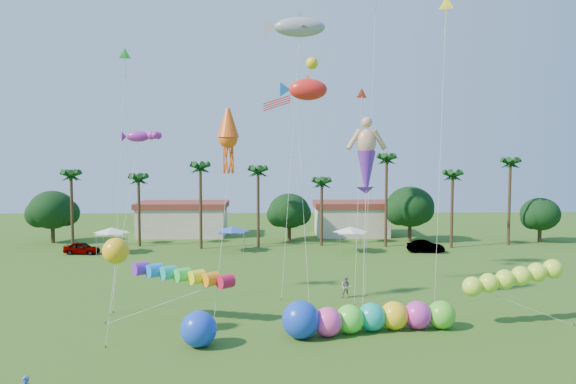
{
  "coord_description": "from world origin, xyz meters",
  "views": [
    {
      "loc": [
        -0.94,
        -29.52,
        11.76
      ],
      "look_at": [
        0.0,
        10.0,
        9.0
      ],
      "focal_mm": 35.0,
      "sensor_mm": 36.0,
      "label": 1
    }
  ],
  "objects_px": {
    "car_a": "(82,248)",
    "car_b": "(426,246)",
    "spectator_b": "(346,287)",
    "blue_ball": "(199,329)",
    "caterpillar_inflatable": "(363,318)"
  },
  "relations": [
    {
      "from": "caterpillar_inflatable",
      "to": "car_b",
      "type": "bearing_deg",
      "value": 56.41
    },
    {
      "from": "spectator_b",
      "to": "caterpillar_inflatable",
      "type": "height_order",
      "value": "caterpillar_inflatable"
    },
    {
      "from": "spectator_b",
      "to": "blue_ball",
      "type": "height_order",
      "value": "blue_ball"
    },
    {
      "from": "blue_ball",
      "to": "car_b",
      "type": "bearing_deg",
      "value": 54.79
    },
    {
      "from": "caterpillar_inflatable",
      "to": "blue_ball",
      "type": "xyz_separation_m",
      "value": [
        -10.4,
        -2.37,
        0.09
      ]
    },
    {
      "from": "car_a",
      "to": "car_b",
      "type": "relative_size",
      "value": 0.95
    },
    {
      "from": "car_b",
      "to": "spectator_b",
      "type": "xyz_separation_m",
      "value": [
        -12.06,
        -20.57,
        0.18
      ]
    },
    {
      "from": "car_b",
      "to": "caterpillar_inflatable",
      "type": "bearing_deg",
      "value": 163.63
    },
    {
      "from": "spectator_b",
      "to": "blue_ball",
      "type": "distance_m",
      "value": 15.34
    },
    {
      "from": "car_b",
      "to": "spectator_b",
      "type": "height_order",
      "value": "spectator_b"
    },
    {
      "from": "car_a",
      "to": "car_b",
      "type": "bearing_deg",
      "value": -83.28
    },
    {
      "from": "spectator_b",
      "to": "caterpillar_inflatable",
      "type": "xyz_separation_m",
      "value": [
        -0.01,
        -8.9,
        0.13
      ]
    },
    {
      "from": "caterpillar_inflatable",
      "to": "blue_ball",
      "type": "height_order",
      "value": "caterpillar_inflatable"
    },
    {
      "from": "car_a",
      "to": "car_b",
      "type": "height_order",
      "value": "car_b"
    },
    {
      "from": "car_a",
      "to": "car_b",
      "type": "distance_m",
      "value": 40.3
    }
  ]
}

